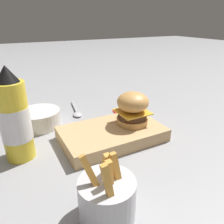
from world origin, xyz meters
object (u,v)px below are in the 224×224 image
fries_basket (107,198)px  spoon (77,112)px  serving_board (112,134)px  ketchup_bottle (15,119)px  side_bowl (40,118)px  burger (133,108)px

fries_basket → spoon: 0.46m
serving_board → fries_basket: bearing=-119.8°
fries_basket → spoon: bearing=77.2°
ketchup_bottle → side_bowl: ketchup_bottle is taller
serving_board → burger: burger is taller
burger → fries_basket: same height
burger → spoon: burger is taller
ketchup_bottle → side_bowl: bearing=63.0°
serving_board → spoon: bearing=97.2°
burger → fries_basket: (-0.20, -0.23, -0.04)m
ketchup_bottle → spoon: (0.21, 0.19, -0.10)m
serving_board → spoon: 0.22m
ketchup_bottle → fries_basket: ketchup_bottle is taller
burger → side_bowl: bearing=141.6°
spoon → burger: bearing=33.5°
ketchup_bottle → fries_basket: (0.11, -0.26, -0.06)m
serving_board → spoon: serving_board is taller
serving_board → ketchup_bottle: ketchup_bottle is taller
fries_basket → side_bowl: 0.41m
burger → fries_basket: bearing=-130.9°
side_bowl → burger: bearing=-38.4°
burger → spoon: size_ratio=0.61×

